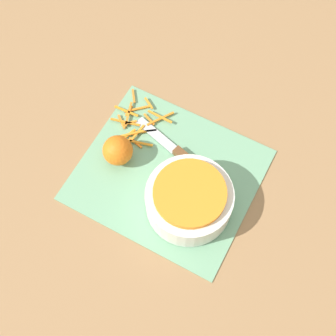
# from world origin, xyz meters

# --- Properties ---
(ground_plane) EXTENTS (4.00, 4.00, 0.00)m
(ground_plane) POSITION_xyz_m (0.00, 0.00, 0.00)
(ground_plane) COLOR #9E754C
(cutting_board) EXTENTS (0.39, 0.35, 0.01)m
(cutting_board) POSITION_xyz_m (0.00, 0.00, 0.00)
(cutting_board) COLOR #75AD84
(cutting_board) RESTS_ON ground_plane
(bowl_speckled) EXTENTS (0.19, 0.19, 0.08)m
(bowl_speckled) POSITION_xyz_m (-0.08, 0.05, 0.05)
(bowl_speckled) COLOR silver
(bowl_speckled) RESTS_ON cutting_board
(knife) EXTENTS (0.23, 0.08, 0.02)m
(knife) POSITION_xyz_m (-0.02, -0.05, 0.01)
(knife) COLOR brown
(knife) RESTS_ON cutting_board
(orange_left) EXTENTS (0.07, 0.07, 0.07)m
(orange_left) POSITION_xyz_m (0.12, 0.02, 0.04)
(orange_left) COLOR orange
(orange_left) RESTS_ON cutting_board
(peel_pile) EXTENTS (0.14, 0.14, 0.01)m
(peel_pile) POSITION_xyz_m (0.13, -0.09, 0.01)
(peel_pile) COLOR orange
(peel_pile) RESTS_ON cutting_board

